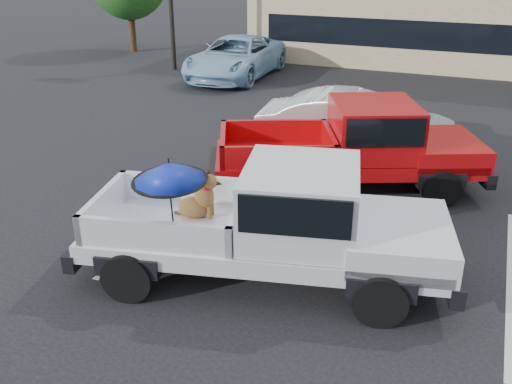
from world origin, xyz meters
TOP-DOWN VIEW (x-y plane):
  - ground at (0.00, 0.00)m, footprint 90.00×90.00m
  - stripe_left at (-3.00, 2.00)m, footprint 0.12×5.00m
  - stripe_right at (3.00, 2.00)m, footprint 0.12×5.00m
  - silver_pickup at (-0.31, 0.66)m, footprint 5.99×3.21m
  - red_pickup at (0.01, 4.66)m, footprint 5.98×4.14m
  - silver_sedan at (-0.56, 6.50)m, footprint 4.93×2.23m
  - blue_suv at (-7.03, 13.63)m, footprint 2.70×5.60m

SIDE VIEW (x-z plane):
  - ground at x=0.00m, z-range 0.00..0.00m
  - stripe_left at x=-3.00m, z-range 0.00..0.01m
  - stripe_right at x=3.00m, z-range 0.00..0.01m
  - blue_suv at x=-7.03m, z-range 0.00..1.54m
  - silver_sedan at x=-0.56m, z-range 0.00..1.57m
  - red_pickup at x=0.01m, z-range 0.09..1.96m
  - silver_pickup at x=-0.31m, z-range 0.02..2.08m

